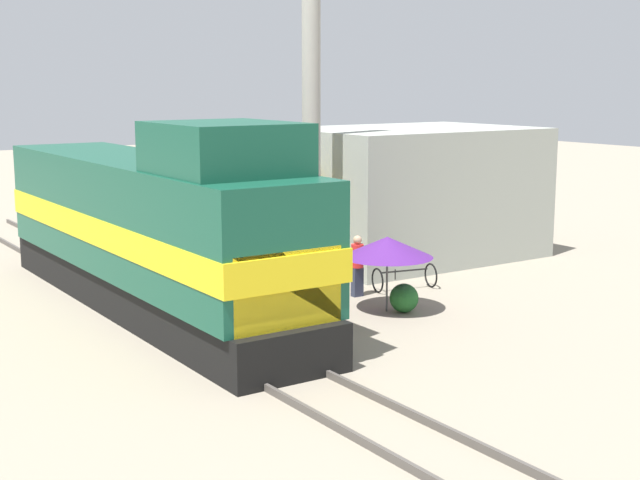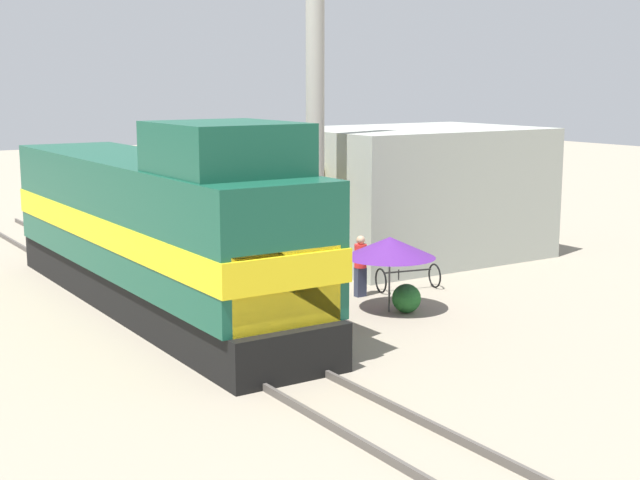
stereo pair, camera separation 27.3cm
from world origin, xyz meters
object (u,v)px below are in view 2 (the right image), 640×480
(vendor_umbrella, at_px, (390,247))
(billboard_sign, at_px, (300,196))
(bicycle, at_px, (408,278))
(locomotive, at_px, (157,230))
(utility_pole, at_px, (315,79))
(person_bystander, at_px, (360,264))

(vendor_umbrella, bearing_deg, billboard_sign, 84.81)
(vendor_umbrella, relative_size, billboard_sign, 0.72)
(bicycle, bearing_deg, locomotive, -92.88)
(vendor_umbrella, bearing_deg, locomotive, 145.89)
(utility_pole, xyz_separation_m, bicycle, (1.70, -2.22, -5.54))
(vendor_umbrella, xyz_separation_m, billboard_sign, (0.46, 5.10, 0.73))
(billboard_sign, relative_size, bicycle, 1.74)
(locomotive, height_order, person_bystander, locomotive)
(vendor_umbrella, height_order, billboard_sign, billboard_sign)
(locomotive, xyz_separation_m, billboard_sign, (5.37, 1.78, 0.31))
(utility_pole, relative_size, bicycle, 6.30)
(person_bystander, bearing_deg, bicycle, -5.40)
(vendor_umbrella, height_order, bicycle, vendor_umbrella)
(utility_pole, relative_size, person_bystander, 6.91)
(utility_pole, bearing_deg, vendor_umbrella, -93.02)
(utility_pole, relative_size, billboard_sign, 3.62)
(bicycle, bearing_deg, billboard_sign, -146.37)
(locomotive, height_order, bicycle, locomotive)
(vendor_umbrella, distance_m, person_bystander, 1.95)
(utility_pole, distance_m, person_bystander, 5.40)
(utility_pole, distance_m, vendor_umbrella, 5.70)
(person_bystander, distance_m, bicycle, 1.66)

